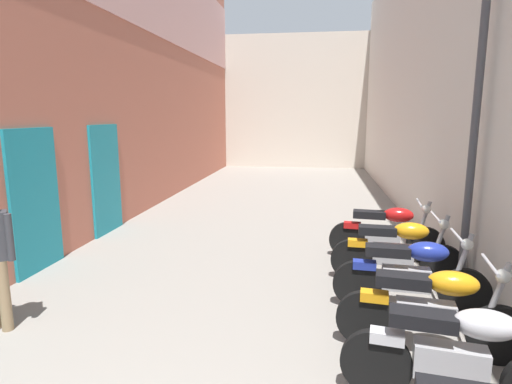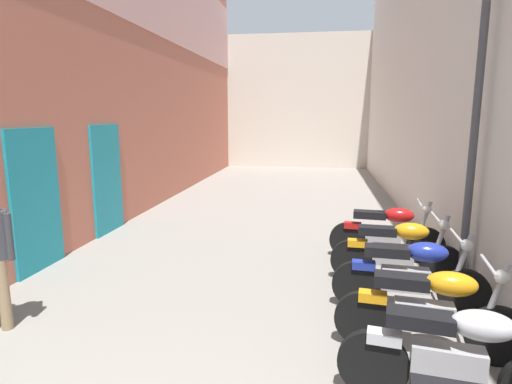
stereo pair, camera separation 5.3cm
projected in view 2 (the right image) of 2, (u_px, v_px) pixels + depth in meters
name	position (u px, v px, depth m)	size (l,w,h in m)	color
ground_plane	(260.00, 240.00, 8.17)	(35.29, 35.29, 0.00)	gray
building_left	(129.00, 45.00, 9.85)	(0.45, 19.29, 7.93)	#B76651
building_right	(431.00, 61.00, 8.97)	(0.45, 19.29, 7.03)	beige
building_far_end	(298.00, 102.00, 19.93)	(9.37, 2.00, 5.94)	beige
motorcycle_third	(456.00, 355.00, 3.37)	(1.84, 0.58, 1.04)	black
motorcycle_fourth	(430.00, 309.00, 4.17)	(1.85, 0.58, 1.04)	black
motorcycle_fifth	(411.00, 273.00, 5.11)	(1.85, 0.58, 1.04)	black
motorcycle_sixth	(397.00, 249.00, 6.01)	(1.85, 0.58, 1.04)	black
motorcycle_seventh	(387.00, 231.00, 6.96)	(1.85, 0.58, 1.04)	black
street_lamp	(469.00, 102.00, 5.25)	(0.79, 0.18, 4.31)	#47474C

